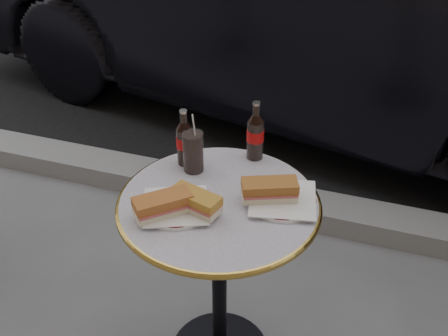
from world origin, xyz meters
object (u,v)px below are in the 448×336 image
(cola_glass, at_px, (193,152))
(plate_left, at_px, (176,208))
(cola_bottle_right, at_px, (256,130))
(plate_right, at_px, (283,200))
(bistro_table, at_px, (219,286))
(cola_bottle_left, at_px, (184,137))

(cola_glass, bearing_deg, plate_left, -83.59)
(plate_left, height_order, cola_bottle_right, cola_bottle_right)
(cola_glass, bearing_deg, plate_right, -13.49)
(bistro_table, relative_size, cola_bottle_right, 3.52)
(bistro_table, relative_size, plate_right, 3.55)
(plate_right, xyz_separation_m, cola_bottle_left, (-0.35, 0.10, 0.09))
(plate_right, relative_size, cola_glass, 1.49)
(bistro_table, bearing_deg, plate_right, 16.71)
(bistro_table, height_order, cola_glass, cola_glass)
(bistro_table, distance_m, cola_bottle_left, 0.52)
(plate_left, bearing_deg, cola_bottle_right, 67.36)
(plate_left, bearing_deg, cola_glass, 96.41)
(bistro_table, distance_m, cola_glass, 0.47)
(plate_left, bearing_deg, cola_bottle_left, 104.99)
(cola_bottle_left, xyz_separation_m, cola_glass, (0.04, -0.03, -0.03))
(bistro_table, bearing_deg, cola_bottle_right, 82.01)
(plate_left, xyz_separation_m, cola_bottle_left, (-0.06, 0.24, 0.09))
(plate_right, height_order, cola_glass, cola_glass)
(bistro_table, distance_m, cola_bottle_right, 0.54)
(plate_left, xyz_separation_m, plate_right, (0.29, 0.13, 0.00))
(cola_bottle_right, bearing_deg, bistro_table, -97.99)
(cola_bottle_left, bearing_deg, cola_bottle_right, 26.91)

